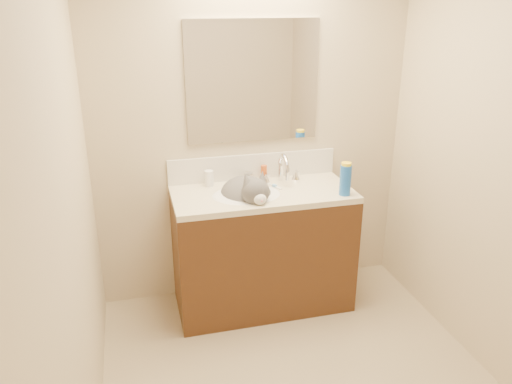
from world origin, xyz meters
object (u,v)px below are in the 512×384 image
silver_jar (248,177)px  spray_can (345,180)px  basin (246,204)px  cat (248,195)px  vanity_cabinet (263,252)px  pill_bottle (209,178)px  amber_bottle (264,173)px  faucet (283,171)px

silver_jar → spray_can: size_ratio=0.32×
basin → cat: (0.02, 0.02, 0.06)m
vanity_cabinet → spray_can: 0.77m
basin → pill_bottle: pill_bottle is taller
pill_bottle → basin: bearing=-46.8°
silver_jar → amber_bottle: amber_bottle is taller
basin → faucet: (0.30, 0.17, 0.16)m
cat → pill_bottle: bearing=130.9°
cat → silver_jar: 0.23m
faucet → pill_bottle: (-0.51, 0.05, -0.03)m
pill_bottle → silver_jar: bearing=3.5°
pill_bottle → spray_can: spray_can is taller
amber_bottle → silver_jar: bearing=-177.6°
basin → amber_bottle: (0.19, 0.24, 0.12)m
vanity_cabinet → amber_bottle: (0.07, 0.21, 0.50)m
basin → faucet: 0.38m
cat → amber_bottle: 0.29m
cat → spray_can: size_ratio=2.48×
vanity_cabinet → cat: 0.45m
basin → pill_bottle: size_ratio=4.12×
cat → spray_can: 0.64m
faucet → cat: 0.33m
basin → cat: cat is taller
pill_bottle → silver_jar: (0.28, 0.02, -0.02)m
basin → spray_can: spray_can is taller
vanity_cabinet → pill_bottle: bearing=149.7°
cat → vanity_cabinet: bearing=-2.0°
faucet → silver_jar: faucet is taller
silver_jar → amber_bottle: bearing=2.4°
faucet → spray_can: bearing=-45.6°
vanity_cabinet → cat: cat is taller
vanity_cabinet → silver_jar: bearing=103.0°
vanity_cabinet → faucet: 0.58m
vanity_cabinet → spray_can: (0.50, -0.19, 0.55)m
faucet → spray_can: 0.46m
silver_jar → spray_can: bearing=-36.0°
faucet → pill_bottle: size_ratio=2.56×
silver_jar → spray_can: 0.68m
basin → vanity_cabinet: bearing=14.0°
silver_jar → basin: bearing=-106.8°
vanity_cabinet → pill_bottle: pill_bottle is taller
faucet → cat: faucet is taller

